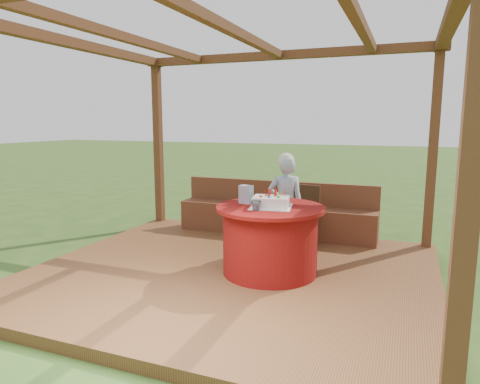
% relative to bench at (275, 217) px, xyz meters
% --- Properties ---
extents(ground, '(60.00, 60.00, 0.00)m').
position_rel_bench_xyz_m(ground, '(0.00, -1.72, -0.38)').
color(ground, '#2E501A').
rests_on(ground, ground).
extents(deck, '(4.50, 4.00, 0.12)m').
position_rel_bench_xyz_m(deck, '(0.00, -1.72, -0.32)').
color(deck, brown).
rests_on(deck, ground).
extents(pergola, '(4.50, 4.00, 2.72)m').
position_rel_bench_xyz_m(pergola, '(0.00, -1.72, 2.02)').
color(pergola, brown).
rests_on(pergola, deck).
extents(bench, '(3.00, 0.42, 0.80)m').
position_rel_bench_xyz_m(bench, '(0.00, 0.00, 0.00)').
color(bench, brown).
rests_on(bench, deck).
extents(table, '(1.21, 1.21, 0.77)m').
position_rel_bench_xyz_m(table, '(0.43, -1.64, 0.13)').
color(table, maroon).
rests_on(table, deck).
extents(chair, '(0.40, 0.40, 0.83)m').
position_rel_bench_xyz_m(chair, '(0.53, -0.38, 0.18)').
color(chair, '#362211').
rests_on(chair, deck).
extents(elderly_woman, '(0.54, 0.44, 1.31)m').
position_rel_bench_xyz_m(elderly_woman, '(0.37, -0.78, 0.39)').
color(elderly_woman, '#8CB2D0').
rests_on(elderly_woman, deck).
extents(birthday_cake, '(0.52, 0.52, 0.19)m').
position_rel_bench_xyz_m(birthday_cake, '(0.45, -1.68, 0.57)').
color(birthday_cake, white).
rests_on(birthday_cake, table).
extents(gift_bag, '(0.16, 0.12, 0.21)m').
position_rel_bench_xyz_m(gift_bag, '(0.12, -1.58, 0.61)').
color(gift_bag, '#D187BF').
rests_on(gift_bag, table).
extents(drinking_glass, '(0.13, 0.13, 0.10)m').
position_rel_bench_xyz_m(drinking_glass, '(0.36, -1.91, 0.56)').
color(drinking_glass, white).
rests_on(drinking_glass, table).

